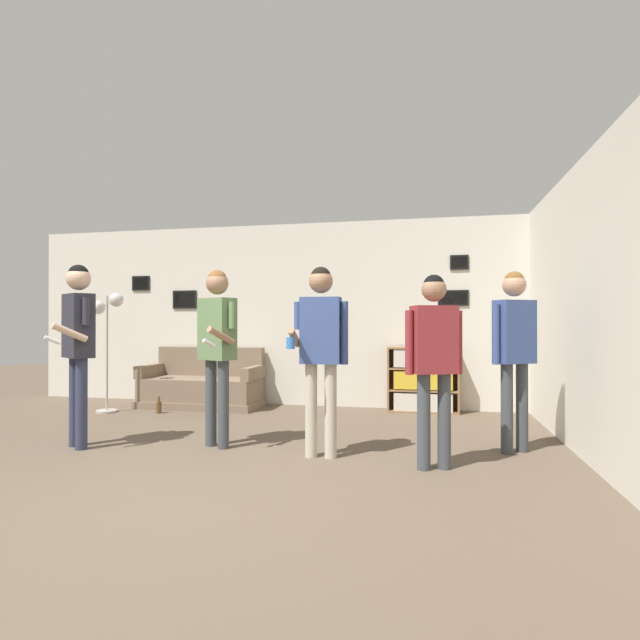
{
  "coord_description": "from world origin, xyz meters",
  "views": [
    {
      "loc": [
        1.82,
        -2.96,
        1.22
      ],
      "look_at": [
        0.73,
        2.11,
        1.25
      ],
      "focal_mm": 28.0,
      "sensor_mm": 36.0,
      "label": 1
    }
  ],
  "objects": [
    {
      "name": "ground_plane",
      "position": [
        0.0,
        0.0,
        0.0
      ],
      "size": [
        20.0,
        20.0,
        0.0
      ],
      "primitive_type": "plane",
      "color": "brown"
    },
    {
      "name": "wall_back",
      "position": [
        -0.0,
        4.25,
        1.35
      ],
      "size": [
        8.73,
        0.08,
        2.7
      ],
      "color": "silver",
      "rests_on": "ground_plane"
    },
    {
      "name": "wall_right",
      "position": [
        3.2,
        2.11,
        1.35
      ],
      "size": [
        0.06,
        6.62,
        2.7
      ],
      "color": "silver",
      "rests_on": "ground_plane"
    },
    {
      "name": "couch",
      "position": [
        -1.41,
        3.83,
        0.29
      ],
      "size": [
        1.73,
        0.8,
        0.85
      ],
      "color": "#7A6651",
      "rests_on": "ground_plane"
    },
    {
      "name": "bookshelf",
      "position": [
        1.76,
        4.03,
        0.44
      ],
      "size": [
        0.96,
        0.3,
        0.89
      ],
      "color": "olive",
      "rests_on": "ground_plane"
    },
    {
      "name": "floor_lamp",
      "position": [
        -2.46,
        3.09,
        1.23
      ],
      "size": [
        0.47,
        0.28,
        1.63
      ],
      "color": "#ADA89E",
      "rests_on": "ground_plane"
    },
    {
      "name": "person_player_foreground_left",
      "position": [
        -1.53,
        1.31,
        1.12
      ],
      "size": [
        0.43,
        0.61,
        1.79
      ],
      "color": "#2D334C",
      "rests_on": "ground_plane"
    },
    {
      "name": "person_player_foreground_center",
      "position": [
        -0.21,
        1.63,
        1.08
      ],
      "size": [
        0.46,
        0.59,
        1.74
      ],
      "color": "#3D4247",
      "rests_on": "ground_plane"
    },
    {
      "name": "person_watcher_holding_cup",
      "position": [
        0.87,
        1.47,
        1.07
      ],
      "size": [
        0.5,
        0.44,
        1.73
      ],
      "color": "#B7AD99",
      "rests_on": "ground_plane"
    },
    {
      "name": "person_spectator_near_bookshelf",
      "position": [
        1.87,
        1.32,
        0.99
      ],
      "size": [
        0.47,
        0.32,
        1.63
      ],
      "color": "#3D4247",
      "rests_on": "ground_plane"
    },
    {
      "name": "person_spectator_far_right",
      "position": [
        2.62,
        2.03,
        1.05
      ],
      "size": [
        0.43,
        0.36,
        1.71
      ],
      "color": "#3D4247",
      "rests_on": "ground_plane"
    },
    {
      "name": "bottle_on_floor",
      "position": [
        -1.73,
        3.17,
        0.09
      ],
      "size": [
        0.07,
        0.07,
        0.23
      ],
      "color": "brown",
      "rests_on": "ground_plane"
    },
    {
      "name": "drinking_cup",
      "position": [
        1.85,
        4.03,
        0.94
      ],
      "size": [
        0.07,
        0.07,
        0.11
      ],
      "color": "red",
      "rests_on": "bookshelf"
    }
  ]
}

